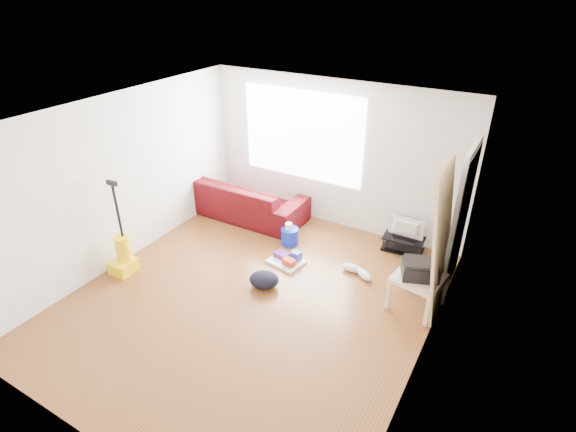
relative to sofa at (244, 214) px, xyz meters
The scene contains 13 objects.
room 2.69m from the sofa, 48.95° to the right, with size 4.51×5.01×2.51m.
sofa is the anchor object (origin of this frame).
tv_stand 2.91m from the sofa, ahead, with size 0.65×0.40×0.24m.
tv 2.93m from the sofa, ahead, with size 0.56×0.07×0.32m, color black.
side_table 3.61m from the sofa, 16.00° to the right, with size 0.68×0.68×0.48m.
printer 3.63m from the sofa, 16.00° to the right, with size 0.55×0.49×0.24m.
bucket 1.32m from the sofa, 20.54° to the right, with size 0.28×0.28×0.28m, color #0D26B8.
toilet_paper 1.32m from the sofa, 21.38° to the right, with size 0.11×0.11×0.10m, color silver.
cleaning_tray 1.75m from the sofa, 32.97° to the right, with size 0.57×0.49×0.18m.
backpack 2.21m from the sofa, 47.68° to the right, with size 0.42×0.34×0.23m, color black.
sneakers 2.62m from the sofa, 15.63° to the right, with size 0.53×0.27×0.12m.
vacuum 2.41m from the sofa, 102.19° to the right, with size 0.32×0.36×1.44m.
door_panel 3.73m from the sofa, 13.95° to the right, with size 0.04×0.81×2.02m, color tan.
Camera 1 is at (2.84, -3.94, 3.90)m, focal length 28.00 mm.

